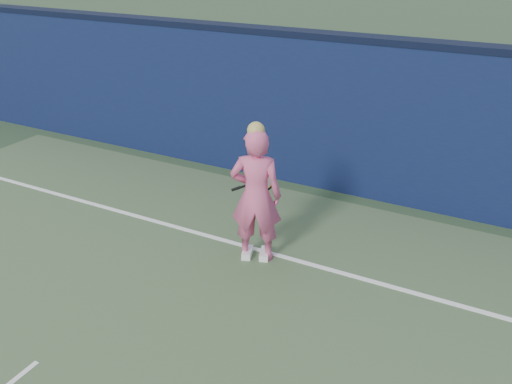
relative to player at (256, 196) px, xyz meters
The scene contains 4 objects.
backstop_wall 2.87m from the player, 111.55° to the left, with size 24.00×0.40×2.50m, color #0C1439.
wall_cap 3.28m from the player, 111.55° to the left, with size 24.00×0.42×0.10m, color black.
player is the anchor object (origin of this frame).
racket 0.49m from the player, 107.96° to the left, with size 0.52×0.43×0.34m.
Camera 1 is at (3.98, -1.73, 3.99)m, focal length 38.00 mm.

